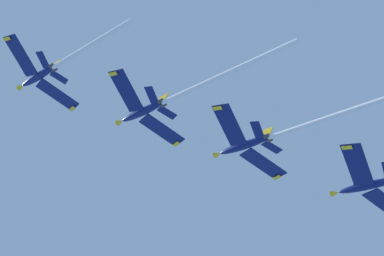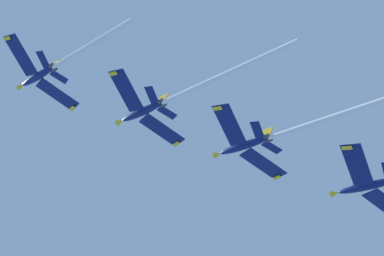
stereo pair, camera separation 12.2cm
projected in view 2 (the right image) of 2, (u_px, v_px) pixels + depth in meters
The scene contains 3 objects.
jet_lead at pixel (51, 68), 105.65m from camera, with size 26.91×25.71×18.42m.
jet_second at pixel (165, 101), 99.16m from camera, with size 31.20×29.01×20.28m.
jet_third at pixel (266, 138), 96.72m from camera, with size 29.76×27.26×20.28m.
Camera 2 is at (43.55, 29.44, 1.61)m, focal length 50.35 mm.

